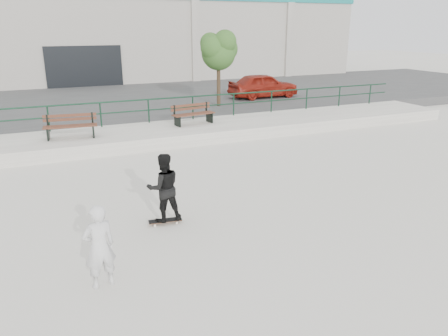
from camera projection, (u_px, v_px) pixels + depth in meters
name	position (u px, v px, depth m)	size (l,w,h in m)	color
ground	(234.00, 250.00, 9.13)	(120.00, 120.00, 0.00)	beige
ledge	(133.00, 137.00, 17.32)	(30.00, 3.00, 0.50)	#B7B1A7
parking_strip	(100.00, 104.00, 24.72)	(60.00, 14.00, 0.50)	#3F3F3F
railing	(125.00, 107.00, 18.15)	(28.00, 0.06, 1.03)	#133623
commercial_building	(69.00, 24.00, 35.55)	(44.20, 16.33, 8.00)	#BAB3A7
bench_left	(71.00, 126.00, 16.12)	(1.96, 0.78, 0.88)	#4E2A1B
bench_right	(193.00, 114.00, 18.39)	(1.89, 0.79, 0.85)	#4E2A1B
tree	(219.00, 49.00, 21.87)	(2.14, 1.90, 3.80)	#493824
red_car	(263.00, 85.00, 25.13)	(1.64, 4.08, 1.39)	maroon
skateboard	(165.00, 221.00, 10.34)	(0.80, 0.31, 0.09)	black
standing_skater	(164.00, 188.00, 10.08)	(0.79, 0.62, 1.64)	black
seated_skater	(99.00, 247.00, 7.64)	(0.58, 0.38, 1.58)	silver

